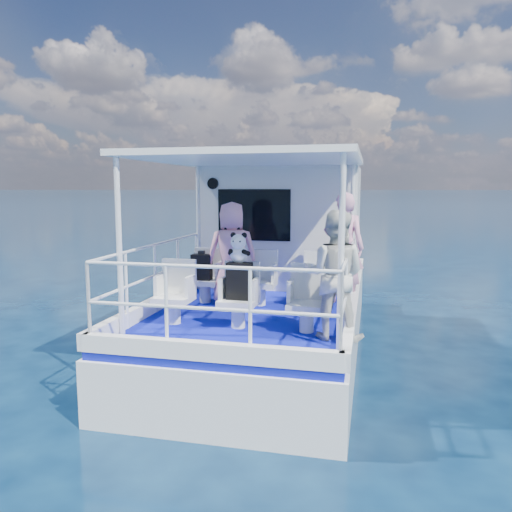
{
  "coord_description": "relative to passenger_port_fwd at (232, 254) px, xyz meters",
  "views": [
    {
      "loc": [
        1.67,
        -7.25,
        2.71
      ],
      "look_at": [
        0.08,
        -0.4,
        1.76
      ],
      "focal_mm": 35.0,
      "sensor_mm": 36.0,
      "label": 1
    }
  ],
  "objects": [
    {
      "name": "seat_center_fwd",
      "position": [
        0.44,
        0.04,
        -0.62
      ],
      "size": [
        0.48,
        0.46,
        0.38
      ],
      "primitive_type": "cube",
      "color": "silver",
      "rests_on": "deck"
    },
    {
      "name": "ground",
      "position": [
        0.44,
        -0.16,
        -1.71
      ],
      "size": [
        2000.0,
        2000.0,
        0.0
      ],
      "primitive_type": "plane",
      "color": "#061931",
      "rests_on": "ground"
    },
    {
      "name": "panda",
      "position": [
        0.44,
        -1.23,
        0.25
      ],
      "size": [
        0.25,
        0.21,
        0.39
      ],
      "primitive_type": null,
      "color": "white",
      "rests_on": "backpack_center"
    },
    {
      "name": "seat_port_aft",
      "position": [
        -0.46,
        -1.26,
        -0.62
      ],
      "size": [
        0.48,
        0.46,
        0.38
      ],
      "primitive_type": "cube",
      "color": "silver",
      "rests_on": "deck"
    },
    {
      "name": "canopy_posts",
      "position": [
        0.44,
        -0.41,
        0.29
      ],
      "size": [
        2.77,
        2.97,
        2.2
      ],
      "color": "white",
      "rests_on": "deck"
    },
    {
      "name": "seat_port_fwd",
      "position": [
        -0.46,
        0.04,
        -0.62
      ],
      "size": [
        0.48,
        0.46,
        0.38
      ],
      "primitive_type": "cube",
      "color": "silver",
      "rests_on": "deck"
    },
    {
      "name": "backpack_center",
      "position": [
        0.45,
        -1.26,
        -0.19
      ],
      "size": [
        0.32,
        0.18,
        0.48
      ],
      "primitive_type": "cube",
      "color": "black",
      "rests_on": "seat_center_aft"
    },
    {
      "name": "seat_stbd_aft",
      "position": [
        1.34,
        -1.26,
        -0.62
      ],
      "size": [
        0.48,
        0.46,
        0.38
      ],
      "primitive_type": "cube",
      "color": "silver",
      "rests_on": "deck"
    },
    {
      "name": "cabin",
      "position": [
        0.44,
        2.14,
        0.29
      ],
      "size": [
        2.85,
        2.0,
        2.2
      ],
      "primitive_type": "cube",
      "color": "white",
      "rests_on": "deck"
    },
    {
      "name": "backpack_port",
      "position": [
        -0.49,
        -0.04,
        -0.22
      ],
      "size": [
        0.31,
        0.17,
        0.41
      ],
      "primitive_type": "cube",
      "color": "black",
      "rests_on": "seat_port_fwd"
    },
    {
      "name": "seat_stbd_fwd",
      "position": [
        1.34,
        0.04,
        -0.62
      ],
      "size": [
        0.48,
        0.46,
        0.38
      ],
      "primitive_type": "cube",
      "color": "silver",
      "rests_on": "deck"
    },
    {
      "name": "deck",
      "position": [
        0.44,
        0.84,
        -0.86
      ],
      "size": [
        2.9,
        6.9,
        0.1
      ],
      "primitive_type": "cube",
      "color": "#0B12A0",
      "rests_on": "hull"
    },
    {
      "name": "passenger_port_fwd",
      "position": [
        0.0,
        0.0,
        0.0
      ],
      "size": [
        0.69,
        0.57,
        1.61
      ],
      "primitive_type": "imported",
      "rotation": [
        0.0,
        0.0,
        3.4
      ],
      "color": "pink",
      "rests_on": "deck"
    },
    {
      "name": "passenger_stbd_aft",
      "position": [
        1.69,
        -1.44,
        -0.03
      ],
      "size": [
        0.82,
        0.68,
        1.56
      ],
      "primitive_type": "imported",
      "rotation": [
        0.0,
        0.0,
        3.02
      ],
      "color": "silver",
      "rests_on": "deck"
    },
    {
      "name": "seat_center_aft",
      "position": [
        0.44,
        -1.26,
        -0.62
      ],
      "size": [
        0.48,
        0.46,
        0.38
      ],
      "primitive_type": "cube",
      "color": "silver",
      "rests_on": "deck"
    },
    {
      "name": "passenger_stbd_fwd",
      "position": [
        1.69,
        0.52,
        0.07
      ],
      "size": [
        0.66,
        0.45,
        1.76
      ],
      "primitive_type": "imported",
      "rotation": [
        0.0,
        0.0,
        3.1
      ],
      "color": "pink",
      "rests_on": "deck"
    },
    {
      "name": "hull",
      "position": [
        0.44,
        0.84,
        -1.71
      ],
      "size": [
        3.0,
        7.0,
        1.6
      ],
      "primitive_type": "cube",
      "color": "white",
      "rests_on": "ground"
    },
    {
      "name": "canopy",
      "position": [
        0.44,
        -0.36,
        1.43
      ],
      "size": [
        3.0,
        3.2,
        0.08
      ],
      "primitive_type": "cube",
      "color": "white",
      "rests_on": "cabin"
    },
    {
      "name": "compact_camera",
      "position": [
        -0.48,
        -0.05,
        0.01
      ],
      "size": [
        0.1,
        0.06,
        0.06
      ],
      "primitive_type": "cube",
      "color": "black",
      "rests_on": "backpack_port"
    },
    {
      "name": "railings",
      "position": [
        0.44,
        -0.74,
        -0.31
      ],
      "size": [
        2.84,
        3.59,
        1.0
      ],
      "primitive_type": null,
      "color": "white",
      "rests_on": "deck"
    }
  ]
}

